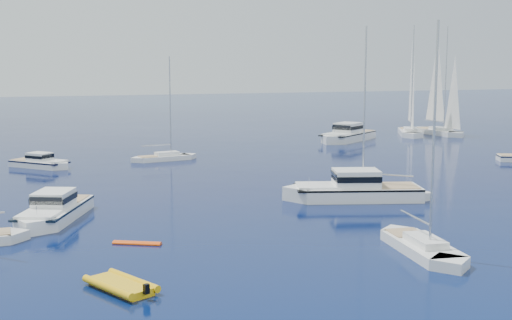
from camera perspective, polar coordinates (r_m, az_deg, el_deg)
The scene contains 12 objects.
ground at distance 38.02m, azimuth 17.67°, elevation -8.23°, with size 400.00×400.00×0.00m, color #082052.
motor_cruiser_left at distance 47.56m, azimuth -16.80°, elevation -4.92°, with size 2.97×9.71×2.55m, color white, non-canonical shape.
motor_cruiser_centre at distance 52.86m, azimuth 8.22°, elevation -3.36°, with size 3.52×11.51×3.02m, color white, non-canonical shape.
motor_cruiser_distant at distance 92.88m, azimuth 7.71°, elevation 1.62°, with size 3.71×12.11×3.18m, color silver, non-canonical shape.
motor_cruiser_horizon at distance 71.81m, azimuth -17.78°, elevation -0.62°, with size 2.29×7.49×1.96m, color white, non-canonical shape.
sailboat_fore at distance 39.07m, azimuth 13.91°, elevation -7.64°, with size 2.34×9.01×13.25m, color silver, non-canonical shape.
sailboat_mid_r at distance 54.38m, azimuth 10.01°, elevation -3.07°, with size 2.46×9.47×13.92m, color silver, non-canonical shape.
sailboat_centre at distance 74.22m, azimuth -7.79°, elevation -0.03°, with size 2.07×7.96×11.71m, color white, non-canonical shape.
sailboat_sails_r at distance 104.15m, azimuth 15.26°, elevation 2.11°, with size 2.92×11.24×16.52m, color white, non-canonical shape.
sailboat_sails_far at distance 102.28m, azimuth 12.93°, elevation 2.08°, with size 2.94×11.31×16.63m, color white, non-canonical shape.
tender_yellow at distance 32.63m, azimuth -11.39°, elevation -10.74°, with size 2.16×4.00×0.95m, color #F0B50E, non-canonical shape.
kayak_orange at distance 40.28m, azimuth -10.06°, elevation -7.05°, with size 0.56×2.87×0.30m, color #F14A0B, non-canonical shape.
Camera 1 is at (-22.49, -28.81, 10.49)m, focal length 47.10 mm.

